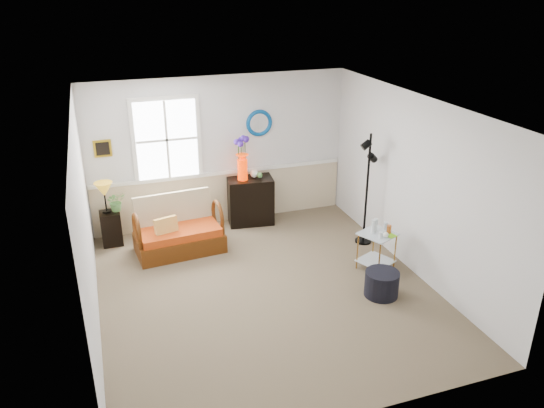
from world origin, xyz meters
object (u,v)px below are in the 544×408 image
object	(u,v)px
loveseat	(178,226)
lamp_stand	(111,228)
cabinet	(250,200)
side_table	(376,251)
ottoman	(382,284)
floor_lamp	(367,190)

from	to	relation	value
loveseat	lamp_stand	distance (m)	1.18
lamp_stand	cabinet	distance (m)	2.41
side_table	lamp_stand	bearing A→B (deg)	149.98
cabinet	side_table	size ratio (longest dim) A/B	1.42
ottoman	lamp_stand	bearing A→B (deg)	140.58
loveseat	cabinet	world-z (taller)	loveseat
lamp_stand	side_table	distance (m)	4.27
lamp_stand	loveseat	bearing A→B (deg)	-30.67
cabinet	lamp_stand	bearing A→B (deg)	-170.92
loveseat	cabinet	size ratio (longest dim) A/B	1.62
cabinet	side_table	distance (m)	2.57
ottoman	side_table	bearing A→B (deg)	67.25
floor_lamp	cabinet	bearing A→B (deg)	140.15
cabinet	ottoman	world-z (taller)	cabinet
loveseat	cabinet	xyz separation A→B (m)	(1.39, 0.68, -0.02)
loveseat	lamp_stand	world-z (taller)	loveseat
side_table	loveseat	bearing A→B (deg)	150.22
lamp_stand	ottoman	world-z (taller)	lamp_stand
loveseat	cabinet	distance (m)	1.55
cabinet	floor_lamp	world-z (taller)	floor_lamp
cabinet	floor_lamp	xyz separation A→B (m)	(1.55, -1.36, 0.51)
lamp_stand	side_table	world-z (taller)	side_table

